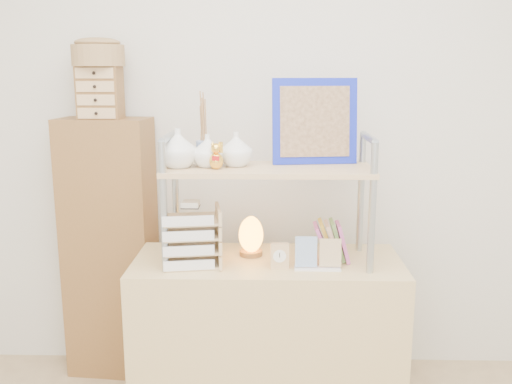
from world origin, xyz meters
TOP-DOWN VIEW (x-y plane):
  - room_shell at (0.00, 0.39)m, footprint 3.42×3.41m
  - desk at (0.00, 1.20)m, footprint 1.20×0.50m
  - cabinet at (-0.82, 1.57)m, footprint 0.47×0.28m
  - hutch at (-0.08, 1.21)m, footprint 0.92×0.34m
  - letter_tray at (-0.33, 1.14)m, footprint 0.26×0.25m
  - salt_lamp at (-0.08, 1.26)m, footprint 0.12×0.11m
  - desk_clock at (0.05, 1.09)m, footprint 0.08×0.04m
  - postcard_stand at (0.21, 1.09)m, footprint 0.20×0.06m
  - drawer_chest at (-0.82, 1.55)m, footprint 0.20×0.16m
  - woven_basket at (-0.82, 1.55)m, footprint 0.25×0.25m

SIDE VIEW (x-z plane):
  - desk at x=0.00m, z-range 0.00..0.75m
  - cabinet at x=-0.82m, z-range 0.00..1.35m
  - postcard_stand at x=0.21m, z-range 0.72..0.86m
  - desk_clock at x=0.05m, z-range 0.75..0.86m
  - salt_lamp at x=-0.08m, z-range 0.75..0.94m
  - letter_tray at x=-0.33m, z-range 0.72..1.01m
  - hutch at x=-0.08m, z-range 0.79..1.59m
  - drawer_chest at x=-0.82m, z-range 1.35..1.60m
  - woven_basket at x=-0.82m, z-range 1.60..1.70m
  - room_shell at x=0.00m, z-range 0.39..3.00m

